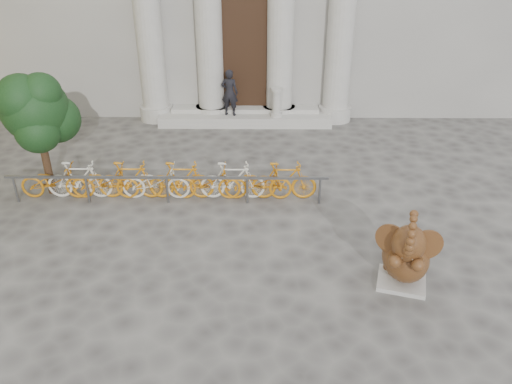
{
  "coord_description": "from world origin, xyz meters",
  "views": [
    {
      "loc": [
        0.55,
        -7.39,
        6.14
      ],
      "look_at": [
        0.46,
        2.1,
        1.1
      ],
      "focal_mm": 35.0,
      "sensor_mm": 36.0,
      "label": 1
    }
  ],
  "objects_px": {
    "elephant_statue": "(406,256)",
    "pedestrian": "(230,93)",
    "bike_rack": "(168,180)",
    "tree": "(36,111)"
  },
  "relations": [
    {
      "from": "elephant_statue",
      "to": "bike_rack",
      "type": "height_order",
      "value": "elephant_statue"
    },
    {
      "from": "bike_rack",
      "to": "pedestrian",
      "type": "bearing_deg",
      "value": 76.81
    },
    {
      "from": "bike_rack",
      "to": "tree",
      "type": "xyz_separation_m",
      "value": [
        -3.08,
        0.26,
        1.72
      ]
    },
    {
      "from": "bike_rack",
      "to": "elephant_statue",
      "type": "bearing_deg",
      "value": -34.21
    },
    {
      "from": "tree",
      "to": "pedestrian",
      "type": "relative_size",
      "value": 2.0
    },
    {
      "from": "elephant_statue",
      "to": "bike_rack",
      "type": "bearing_deg",
      "value": 161.9
    },
    {
      "from": "bike_rack",
      "to": "tree",
      "type": "height_order",
      "value": "tree"
    },
    {
      "from": "tree",
      "to": "pedestrian",
      "type": "distance_m",
      "value": 6.83
    },
    {
      "from": "elephant_statue",
      "to": "tree",
      "type": "xyz_separation_m",
      "value": [
        -8.17,
        3.72,
        1.56
      ]
    },
    {
      "from": "elephant_statue",
      "to": "pedestrian",
      "type": "bearing_deg",
      "value": 129.42
    }
  ]
}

